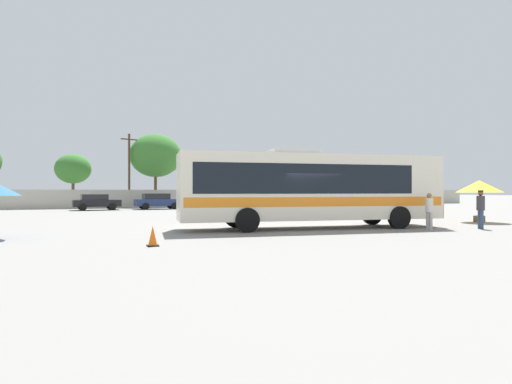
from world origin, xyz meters
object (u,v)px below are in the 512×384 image
at_px(coach_bus_cream_orange, 309,187).
at_px(parked_car_third_red, 221,200).
at_px(parked_car_second_dark_blue, 158,201).
at_px(roadside_tree_right, 295,166).
at_px(utility_pole_near, 129,169).
at_px(vendor_umbrella_near_gate_yellow, 479,187).
at_px(parked_car_rightmost_maroon, 277,200).
at_px(roadside_tree_midleft, 73,169).
at_px(traffic_cone_on_apron, 153,236).
at_px(passenger_waiting_on_apron, 481,207).
at_px(roadside_tree_midright, 156,156).
at_px(attendant_by_bus_door, 429,209).
at_px(parked_car_leftmost_black, 96,202).

xyz_separation_m(coach_bus_cream_orange, parked_car_third_red, (3.08, 23.91, -1.15)).
distance_m(parked_car_second_dark_blue, roadside_tree_right, 20.43).
bearing_deg(utility_pole_near, parked_car_second_dark_blue, -71.55).
distance_m(vendor_umbrella_near_gate_yellow, parked_car_rightmost_maroon, 23.68).
distance_m(roadside_tree_midleft, traffic_cone_on_apron, 37.77).
height_order(coach_bus_cream_orange, passenger_waiting_on_apron, coach_bus_cream_orange).
distance_m(roadside_tree_midright, traffic_cone_on_apron, 35.55).
height_order(parked_car_third_red, parked_car_rightmost_maroon, parked_car_third_red).
bearing_deg(passenger_waiting_on_apron, parked_car_third_red, 98.67).
xyz_separation_m(coach_bus_cream_orange, attendant_by_bus_door, (4.65, -2.65, -1.01)).
bearing_deg(traffic_cone_on_apron, roadside_tree_midright, 81.38).
relative_size(utility_pole_near, roadside_tree_midright, 0.97).
bearing_deg(coach_bus_cream_orange, roadside_tree_midright, 94.47).
relative_size(passenger_waiting_on_apron, roadside_tree_midright, 0.22).
xyz_separation_m(vendor_umbrella_near_gate_yellow, parked_car_rightmost_maroon, (-1.61, 23.60, -1.18)).
bearing_deg(passenger_waiting_on_apron, roadside_tree_midright, 105.76).
xyz_separation_m(coach_bus_cream_orange, roadside_tree_right, (15.23, 31.20, 2.95)).
xyz_separation_m(passenger_waiting_on_apron, utility_pole_near, (-12.57, 32.99, 3.11)).
distance_m(passenger_waiting_on_apron, utility_pole_near, 35.44).
relative_size(parked_car_leftmost_black, utility_pole_near, 0.53).
height_order(parked_car_rightmost_maroon, traffic_cone_on_apron, parked_car_rightmost_maroon).
relative_size(vendor_umbrella_near_gate_yellow, parked_car_second_dark_blue, 0.55).
bearing_deg(parked_car_third_red, parked_car_leftmost_black, -178.74).
distance_m(passenger_waiting_on_apron, vendor_umbrella_near_gate_yellow, 4.73).
bearing_deg(parked_car_second_dark_blue, parked_car_leftmost_black, 179.86).
bearing_deg(attendant_by_bus_door, traffic_cone_on_apron, -174.70).
bearing_deg(vendor_umbrella_near_gate_yellow, parked_car_leftmost_black, 129.37).
relative_size(roadside_tree_midleft, traffic_cone_on_apron, 9.09).
xyz_separation_m(vendor_umbrella_near_gate_yellow, traffic_cone_on_apron, (-18.39, -3.67, -1.66)).
relative_size(parked_car_second_dark_blue, roadside_tree_right, 0.66).
distance_m(attendant_by_bus_door, roadside_tree_right, 35.68).
height_order(attendant_by_bus_door, traffic_cone_on_apron, attendant_by_bus_door).
distance_m(parked_car_second_dark_blue, traffic_cone_on_apron, 27.78).
bearing_deg(parked_car_third_red, parked_car_second_dark_blue, -177.53).
relative_size(parked_car_second_dark_blue, traffic_cone_on_apron, 6.91).
bearing_deg(roadside_tree_right, roadside_tree_midright, -179.19).
bearing_deg(parked_car_leftmost_black, coach_bus_cream_orange, -69.58).
bearing_deg(vendor_umbrella_near_gate_yellow, attendant_by_bus_door, -157.30).
xyz_separation_m(parked_car_leftmost_black, utility_pole_near, (3.43, 6.18, 3.35)).
distance_m(coach_bus_cream_orange, parked_car_second_dark_blue, 23.89).
distance_m(vendor_umbrella_near_gate_yellow, parked_car_third_red, 25.24).
xyz_separation_m(passenger_waiting_on_apron, roadside_tree_midleft, (-18.21, 36.79, 3.16)).
height_order(parked_car_leftmost_black, parked_car_second_dark_blue, parked_car_second_dark_blue).
distance_m(parked_car_leftmost_black, utility_pole_near, 7.82).
bearing_deg(vendor_umbrella_near_gate_yellow, parked_car_rightmost_maroon, 93.90).
distance_m(vendor_umbrella_near_gate_yellow, parked_car_leftmost_black, 30.77).
bearing_deg(attendant_by_bus_door, coach_bus_cream_orange, 150.33).
xyz_separation_m(vendor_umbrella_near_gate_yellow, utility_pole_near, (-16.07, 29.95, 2.15)).
xyz_separation_m(coach_bus_cream_orange, passenger_waiting_on_apron, (7.20, -3.17, -0.93)).
relative_size(roadside_tree_midright, traffic_cone_on_apron, 12.70).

